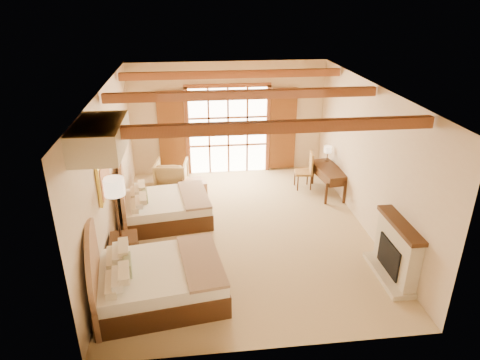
{
  "coord_description": "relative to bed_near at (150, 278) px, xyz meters",
  "views": [
    {
      "loc": [
        -1.03,
        -8.27,
        4.97
      ],
      "look_at": [
        -0.04,
        0.2,
        1.15
      ],
      "focal_mm": 32.0,
      "sensor_mm": 36.0,
      "label": 1
    }
  ],
  "objects": [
    {
      "name": "french_doors",
      "position": [
        1.86,
        5.57,
        0.82
      ],
      "size": [
        3.95,
        0.08,
        2.6
      ],
      "color": "white",
      "rests_on": "ground"
    },
    {
      "name": "fireplace",
      "position": [
        4.46,
        0.13,
        0.08
      ],
      "size": [
        0.46,
        1.4,
        1.16
      ],
      "color": "#C5B39C",
      "rests_on": "ground"
    },
    {
      "name": "ottoman",
      "position": [
        0.83,
        4.08,
        -0.24
      ],
      "size": [
        0.67,
        0.67,
        0.39
      ],
      "primitive_type": "cube",
      "rotation": [
        0.0,
        0.0,
        0.28
      ],
      "color": "#A37250",
      "rests_on": "floor"
    },
    {
      "name": "nightstand",
      "position": [
        -0.58,
        1.12,
        -0.12
      ],
      "size": [
        0.56,
        0.56,
        0.62
      ],
      "primitive_type": "cube",
      "rotation": [
        0.0,
        0.0,
        0.1
      ],
      "color": "#422113",
      "rests_on": "floor"
    },
    {
      "name": "canopy_valance",
      "position": [
        -0.54,
        0.13,
        2.52
      ],
      "size": [
        0.7,
        1.4,
        0.45
      ],
      "primitive_type": "cube",
      "color": "beige",
      "rests_on": "ceiling"
    },
    {
      "name": "floor",
      "position": [
        1.86,
        2.13,
        -0.43
      ],
      "size": [
        7.0,
        7.0,
        0.0
      ],
      "primitive_type": "plane",
      "color": "tan",
      "rests_on": "ground"
    },
    {
      "name": "wall_left",
      "position": [
        -0.89,
        2.13,
        1.17
      ],
      "size": [
        0.0,
        7.0,
        7.0
      ],
      "primitive_type": "plane",
      "rotation": [
        1.57,
        0.0,
        1.57
      ],
      "color": "beige",
      "rests_on": "ground"
    },
    {
      "name": "wall_back",
      "position": [
        1.86,
        5.63,
        1.17
      ],
      "size": [
        5.5,
        0.0,
        5.5
      ],
      "primitive_type": "plane",
      "rotation": [
        1.57,
        0.0,
        0.0
      ],
      "color": "beige",
      "rests_on": "ground"
    },
    {
      "name": "desk_chair",
      "position": [
        3.79,
        4.19,
        -0.12
      ],
      "size": [
        0.51,
        0.5,
        1.02
      ],
      "rotation": [
        0.0,
        0.0,
        -0.14
      ],
      "color": "olive",
      "rests_on": "floor"
    },
    {
      "name": "armchair",
      "position": [
        0.23,
        4.63,
        -0.04
      ],
      "size": [
        0.92,
        0.94,
        0.78
      ],
      "primitive_type": "imported",
      "rotation": [
        0.0,
        0.0,
        -3.26
      ],
      "color": "tan",
      "rests_on": "floor"
    },
    {
      "name": "ceiling",
      "position": [
        1.86,
        2.13,
        2.77
      ],
      "size": [
        7.0,
        7.0,
        0.0
      ],
      "primitive_type": "plane",
      "rotation": [
        3.14,
        0.0,
        0.0
      ],
      "color": "#B57F3A",
      "rests_on": "ground"
    },
    {
      "name": "painting",
      "position": [
        -0.84,
        1.38,
        1.32
      ],
      "size": [
        0.06,
        0.95,
        0.75
      ],
      "color": "yellow",
      "rests_on": "wall_left"
    },
    {
      "name": "wall_right",
      "position": [
        4.61,
        2.13,
        1.17
      ],
      "size": [
        0.0,
        7.0,
        7.0
      ],
      "primitive_type": "plane",
      "rotation": [
        1.57,
        0.0,
        -1.57
      ],
      "color": "beige",
      "rests_on": "ground"
    },
    {
      "name": "bed_near",
      "position": [
        0.0,
        0.0,
        0.0
      ],
      "size": [
        2.38,
        1.92,
        1.43
      ],
      "rotation": [
        0.0,
        0.0,
        0.14
      ],
      "color": "#422113",
      "rests_on": "floor"
    },
    {
      "name": "floor_lamp",
      "position": [
        -0.64,
        1.17,
        1.12
      ],
      "size": [
        0.39,
        0.39,
        1.82
      ],
      "color": "#392417",
      "rests_on": "floor"
    },
    {
      "name": "ceiling_beams",
      "position": [
        1.86,
        2.13,
        2.65
      ],
      "size": [
        5.39,
        4.6,
        0.18
      ],
      "primitive_type": null,
      "color": "brown",
      "rests_on": "ceiling"
    },
    {
      "name": "desk_lamp",
      "position": [
        4.43,
        4.3,
        0.6
      ],
      "size": [
        0.21,
        0.21,
        0.41
      ],
      "color": "#392417",
      "rests_on": "desk"
    },
    {
      "name": "desk",
      "position": [
        4.34,
        3.8,
        -0.05
      ],
      "size": [
        0.75,
        1.4,
        0.72
      ],
      "rotation": [
        0.0,
        0.0,
        0.14
      ],
      "color": "#422113",
      "rests_on": "floor"
    },
    {
      "name": "bed_far",
      "position": [
        0.01,
        2.77,
        -0.04
      ],
      "size": [
        2.15,
        1.72,
        1.29
      ],
      "rotation": [
        0.0,
        0.0,
        0.13
      ],
      "color": "#422113",
      "rests_on": "floor"
    }
  ]
}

